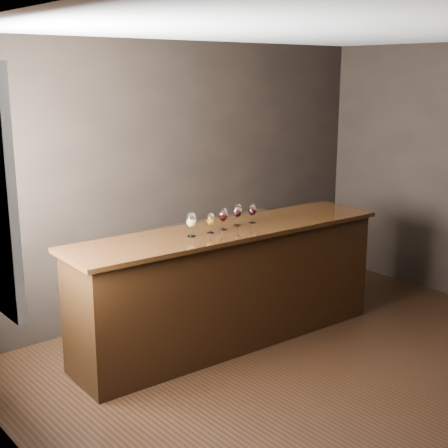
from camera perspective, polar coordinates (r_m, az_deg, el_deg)
ground at (r=5.49m, az=10.73°, el=-13.47°), size 5.00×5.00×0.00m
room_shell at (r=4.83m, az=8.88°, el=5.52°), size 5.02×4.52×2.81m
bar_counter at (r=5.83m, az=0.53°, el=-5.84°), size 3.07×0.81×1.06m
bar_top at (r=5.67m, az=0.54°, el=-0.58°), size 3.17×0.88×0.04m
back_bar_shelf at (r=6.61m, az=-3.41°, el=-4.19°), size 2.53×0.40×0.91m
glass_white at (r=5.36m, az=-3.01°, el=0.28°), size 0.09×0.09×0.20m
glass_amber at (r=5.47m, az=-1.25°, el=0.35°), size 0.07×0.07×0.17m
glass_red_a at (r=5.59m, az=-0.08°, el=0.75°), size 0.08×0.08×0.19m
glass_red_b at (r=5.74m, az=1.22°, el=1.13°), size 0.08×0.08×0.19m
glass_red_c at (r=5.84m, az=2.61°, el=1.25°), size 0.08×0.08×0.18m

